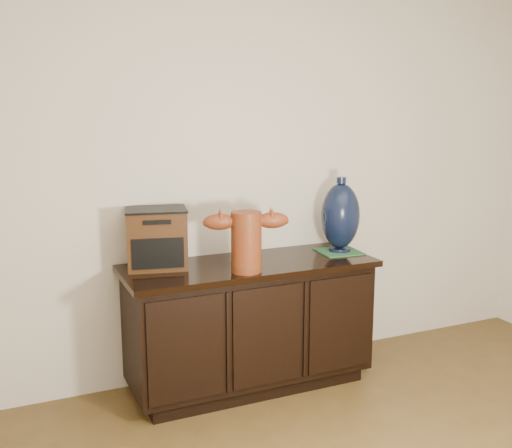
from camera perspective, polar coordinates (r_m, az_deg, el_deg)
name	(u,v)px	position (r m, az deg, el deg)	size (l,w,h in m)	color
sideboard	(249,323)	(3.56, -0.63, -9.45)	(1.46, 0.56, 0.75)	black
terracotta_vessel	(246,238)	(3.22, -0.94, -1.36)	(0.47, 0.21, 0.33)	maroon
tv_radio	(157,238)	(3.36, -9.44, -1.34)	(0.38, 0.33, 0.33)	#3F230F
green_mat	(339,251)	(3.73, 7.89, -2.60)	(0.24, 0.24, 0.01)	#285A31
lamp_base	(340,216)	(3.69, 8.05, 0.74)	(0.25, 0.25, 0.46)	black
spray_can	(254,241)	(3.65, -0.21, -1.65)	(0.05, 0.05, 0.15)	#5F1910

